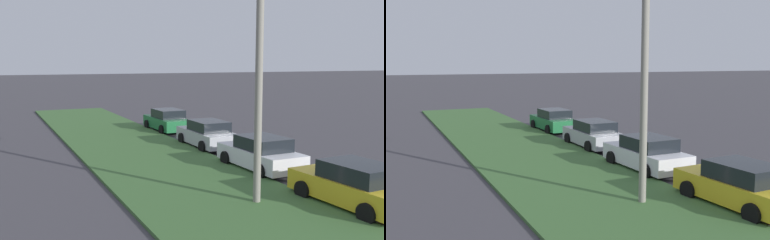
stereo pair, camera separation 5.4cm
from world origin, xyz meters
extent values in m
cube|color=#3D6633|center=(10.00, 7.64, 0.06)|extent=(60.00, 6.00, 0.12)
cube|color=gold|center=(7.69, 3.96, 0.57)|extent=(4.40, 2.05, 0.70)
cube|color=black|center=(7.49, 3.94, 1.19)|extent=(2.29, 1.73, 0.55)
cylinder|color=black|center=(8.98, 4.93, 0.32)|extent=(0.65, 0.26, 0.64)
cylinder|color=black|center=(9.09, 3.14, 0.32)|extent=(0.65, 0.26, 0.64)
cylinder|color=black|center=(6.29, 4.78, 0.32)|extent=(0.65, 0.26, 0.64)
cube|color=silver|center=(13.13, 3.97, 0.57)|extent=(4.36, 1.94, 0.70)
cube|color=black|center=(12.93, 3.96, 1.19)|extent=(2.25, 1.67, 0.55)
cylinder|color=black|center=(14.45, 4.91, 0.32)|extent=(0.65, 0.24, 0.64)
cylinder|color=black|center=(14.51, 3.11, 0.32)|extent=(0.65, 0.24, 0.64)
cylinder|color=black|center=(11.76, 4.82, 0.32)|extent=(0.65, 0.24, 0.64)
cylinder|color=black|center=(11.81, 3.03, 0.32)|extent=(0.65, 0.24, 0.64)
cube|color=#B2B5BA|center=(18.62, 3.80, 0.57)|extent=(4.31, 1.82, 0.70)
cube|color=black|center=(18.42, 3.80, 1.19)|extent=(2.21, 1.61, 0.55)
cylinder|color=black|center=(19.98, 4.70, 0.32)|extent=(0.64, 0.22, 0.64)
cylinder|color=black|center=(19.97, 2.90, 0.32)|extent=(0.64, 0.22, 0.64)
cylinder|color=black|center=(17.28, 4.71, 0.32)|extent=(0.64, 0.22, 0.64)
cylinder|color=black|center=(17.27, 2.91, 0.32)|extent=(0.64, 0.22, 0.64)
cube|color=#1E6B38|center=(24.74, 3.75, 0.57)|extent=(4.34, 1.89, 0.70)
cube|color=black|center=(24.54, 3.74, 1.19)|extent=(2.23, 1.65, 0.55)
cylinder|color=black|center=(26.07, 4.67, 0.32)|extent=(0.64, 0.23, 0.64)
cylinder|color=black|center=(26.11, 2.87, 0.32)|extent=(0.64, 0.23, 0.64)
cylinder|color=black|center=(23.37, 4.62, 0.32)|extent=(0.64, 0.23, 0.64)
cylinder|color=black|center=(23.41, 2.82, 0.32)|extent=(0.64, 0.23, 0.64)
cylinder|color=gray|center=(9.10, 6.68, 3.75)|extent=(0.24, 0.24, 7.50)
camera|label=1|loc=(-3.03, 14.44, 4.67)|focal=42.48mm
camera|label=2|loc=(-3.05, 14.39, 4.67)|focal=42.48mm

